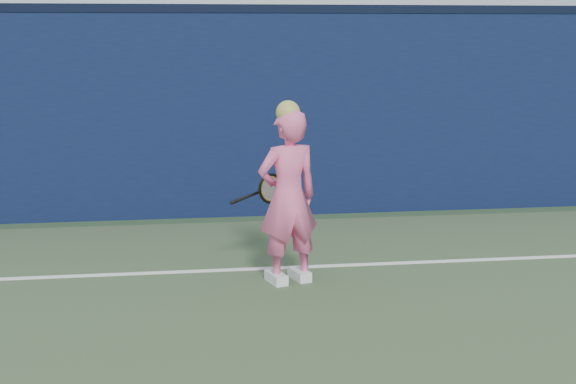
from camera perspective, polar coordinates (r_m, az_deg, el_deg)
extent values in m
cube|color=#0C1438|center=(10.15, 1.15, 5.52)|extent=(24.00, 0.40, 2.50)
cube|color=black|center=(10.10, 1.18, 12.88)|extent=(24.00, 0.42, 0.10)
imported|color=#F76094|center=(7.29, 0.00, -0.38)|extent=(0.67, 0.54, 1.60)
sphere|color=tan|center=(7.17, 0.00, 5.66)|extent=(0.22, 0.22, 0.22)
cube|color=white|center=(7.53, 0.83, -5.91)|extent=(0.20, 0.30, 0.10)
cube|color=white|center=(7.43, -0.84, -6.15)|extent=(0.20, 0.30, 0.10)
torus|color=black|center=(7.68, -1.22, 0.25)|extent=(0.28, 0.20, 0.30)
torus|color=yellow|center=(7.68, -1.22, 0.25)|extent=(0.22, 0.16, 0.25)
cylinder|color=beige|center=(7.68, -1.22, 0.25)|extent=(0.22, 0.15, 0.24)
cylinder|color=black|center=(7.63, -2.81, -0.29)|extent=(0.26, 0.13, 0.10)
cylinder|color=black|center=(7.60, -3.72, -0.65)|extent=(0.13, 0.08, 0.07)
cube|color=white|center=(7.97, 3.95, -5.22)|extent=(11.00, 0.08, 0.01)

